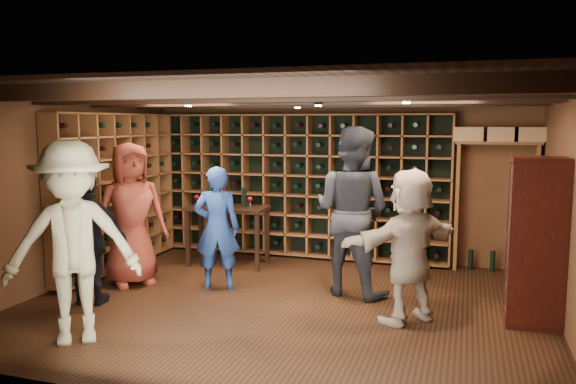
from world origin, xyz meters
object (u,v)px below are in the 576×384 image
(display_cabinet, at_px, (535,245))
(guest_red_floral, at_px, (131,214))
(guest_khaki, at_px, (73,243))
(man_grey_suit, at_px, (352,211))
(guest_woman_black, at_px, (89,240))
(man_blue_shirt, at_px, (217,228))
(guest_beige, at_px, (409,246))
(tasting_table, at_px, (227,213))

(display_cabinet, height_order, guest_red_floral, guest_red_floral)
(guest_red_floral, relative_size, guest_khaki, 0.96)
(man_grey_suit, bearing_deg, display_cabinet, -176.15)
(guest_woman_black, height_order, guest_khaki, guest_khaki)
(man_blue_shirt, height_order, guest_woman_black, man_blue_shirt)
(man_blue_shirt, xyz_separation_m, man_grey_suit, (1.69, 0.32, 0.25))
(man_grey_suit, relative_size, guest_khaki, 1.06)
(man_blue_shirt, xyz_separation_m, guest_beige, (2.47, -0.48, 0.04))
(man_blue_shirt, relative_size, guest_beige, 0.95)
(guest_woman_black, xyz_separation_m, tasting_table, (0.78, 2.19, 0.01))
(display_cabinet, height_order, guest_woman_black, display_cabinet)
(man_blue_shirt, bearing_deg, guest_red_floral, -10.88)
(guest_red_floral, bearing_deg, man_grey_suit, -38.60)
(display_cabinet, bearing_deg, man_blue_shirt, 177.44)
(guest_khaki, xyz_separation_m, guest_beige, (3.03, 1.58, -0.15))
(man_blue_shirt, relative_size, guest_red_floral, 0.84)
(guest_khaki, bearing_deg, display_cabinet, -11.90)
(guest_woman_black, xyz_separation_m, guest_beige, (3.62, 0.57, 0.06))
(guest_beige, bearing_deg, guest_woman_black, -38.66)
(guest_woman_black, height_order, tasting_table, guest_woman_black)
(tasting_table, bearing_deg, man_grey_suit, -24.87)
(man_blue_shirt, bearing_deg, guest_beige, 148.11)
(display_cabinet, xyz_separation_m, guest_woman_black, (-4.88, -0.88, -0.08))
(man_grey_suit, xyz_separation_m, guest_khaki, (-2.25, -2.37, -0.06))
(display_cabinet, distance_m, guest_beige, 1.30)
(man_grey_suit, distance_m, tasting_table, 2.22)
(guest_red_floral, xyz_separation_m, tasting_table, (0.77, 1.34, -0.16))
(guest_beige, bearing_deg, tasting_table, -77.34)
(guest_beige, relative_size, tasting_table, 1.38)
(man_blue_shirt, relative_size, guest_khaki, 0.81)
(display_cabinet, bearing_deg, guest_red_floral, -179.61)
(guest_khaki, bearing_deg, guest_beige, -8.16)
(display_cabinet, height_order, tasting_table, display_cabinet)
(display_cabinet, relative_size, man_blue_shirt, 1.10)
(display_cabinet, relative_size, tasting_table, 1.45)
(man_grey_suit, bearing_deg, guest_khaki, 63.71)
(man_blue_shirt, height_order, man_grey_suit, man_grey_suit)
(guest_beige, distance_m, tasting_table, 3.26)
(guest_red_floral, bearing_deg, display_cabinet, -48.60)
(guest_red_floral, distance_m, tasting_table, 1.55)
(guest_red_floral, relative_size, tasting_table, 1.56)
(man_grey_suit, relative_size, tasting_table, 1.73)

